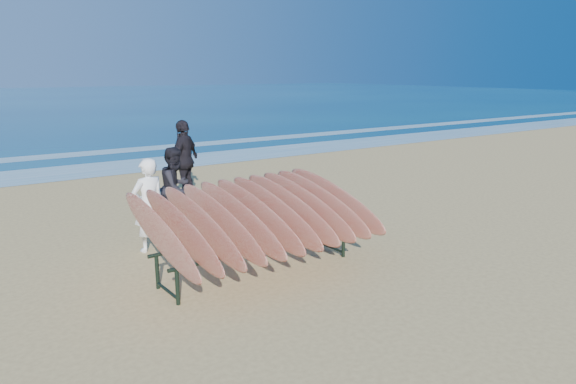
% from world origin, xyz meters
% --- Properties ---
extents(ground, '(120.00, 120.00, 0.00)m').
position_xyz_m(ground, '(0.00, 0.00, 0.00)').
color(ground, tan).
rests_on(ground, ground).
extents(foam_near, '(160.00, 160.00, 0.00)m').
position_xyz_m(foam_near, '(0.00, 10.00, 0.01)').
color(foam_near, white).
rests_on(foam_near, ground).
extents(foam_far, '(160.00, 160.00, 0.00)m').
position_xyz_m(foam_far, '(0.00, 13.50, 0.01)').
color(foam_far, white).
rests_on(foam_far, ground).
extents(surfboard_rack, '(3.31, 2.65, 1.44)m').
position_xyz_m(surfboard_rack, '(-1.09, -0.01, 0.89)').
color(surfboard_rack, black).
rests_on(surfboard_rack, ground).
extents(person_white, '(0.64, 0.48, 1.60)m').
position_xyz_m(person_white, '(-2.13, 1.83, 0.80)').
color(person_white, white).
rests_on(person_white, ground).
extents(person_dark_a, '(0.98, 0.94, 1.59)m').
position_xyz_m(person_dark_a, '(-1.24, 2.86, 0.79)').
color(person_dark_a, black).
rests_on(person_dark_a, ground).
extents(person_dark_b, '(1.15, 1.06, 1.89)m').
position_xyz_m(person_dark_b, '(-0.20, 4.92, 0.95)').
color(person_dark_b, black).
rests_on(person_dark_b, ground).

